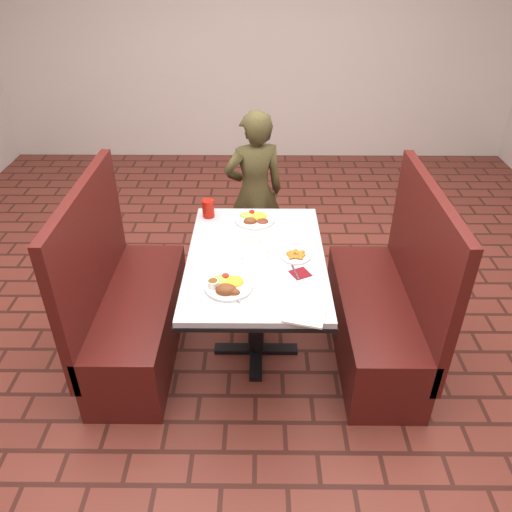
# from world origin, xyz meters

# --- Properties ---
(room) EXTENTS (7.00, 7.04, 2.82)m
(room) POSITION_xyz_m (0.00, 0.00, 1.91)
(room) COLOR brown
(room) RESTS_ON ground
(dining_table) EXTENTS (0.81, 1.21, 0.75)m
(dining_table) POSITION_xyz_m (0.00, 0.00, 0.65)
(dining_table) COLOR silver
(dining_table) RESTS_ON ground
(booth_bench_left) EXTENTS (0.47, 1.20, 1.17)m
(booth_bench_left) POSITION_xyz_m (-0.80, 0.00, 0.33)
(booth_bench_left) COLOR #501612
(booth_bench_left) RESTS_ON ground
(booth_bench_right) EXTENTS (0.47, 1.20, 1.17)m
(booth_bench_right) POSITION_xyz_m (0.80, 0.00, 0.33)
(booth_bench_right) COLOR #501612
(booth_bench_right) RESTS_ON ground
(diner_person) EXTENTS (0.54, 0.43, 1.29)m
(diner_person) POSITION_xyz_m (-0.02, 1.06, 0.65)
(diner_person) COLOR brown
(diner_person) RESTS_ON ground
(near_dinner_plate) EXTENTS (0.26, 0.26, 0.08)m
(near_dinner_plate) POSITION_xyz_m (-0.15, -0.32, 0.78)
(near_dinner_plate) COLOR white
(near_dinner_plate) RESTS_ON dining_table
(far_dinner_plate) EXTENTS (0.26, 0.26, 0.07)m
(far_dinner_plate) POSITION_xyz_m (-0.01, 0.43, 0.77)
(far_dinner_plate) COLOR white
(far_dinner_plate) RESTS_ON dining_table
(plantain_plate) EXTENTS (0.17, 0.17, 0.03)m
(plantain_plate) POSITION_xyz_m (0.23, -0.01, 0.76)
(plantain_plate) COLOR white
(plantain_plate) RESTS_ON dining_table
(maroon_napkin) EXTENTS (0.13, 0.13, 0.00)m
(maroon_napkin) POSITION_xyz_m (0.25, -0.18, 0.75)
(maroon_napkin) COLOR maroon
(maroon_napkin) RESTS_ON dining_table
(spoon_utensil) EXTENTS (0.04, 0.14, 0.00)m
(spoon_utensil) POSITION_xyz_m (0.22, -0.17, 0.76)
(spoon_utensil) COLOR silver
(spoon_utensil) RESTS_ON dining_table
(red_tumbler) EXTENTS (0.08, 0.08, 0.12)m
(red_tumbler) POSITION_xyz_m (-0.32, 0.48, 0.81)
(red_tumbler) COLOR #B6160C
(red_tumbler) RESTS_ON dining_table
(paper_napkin) EXTENTS (0.23, 0.19, 0.01)m
(paper_napkin) POSITION_xyz_m (0.24, -0.55, 0.76)
(paper_napkin) COLOR white
(paper_napkin) RESTS_ON dining_table
(knife_utensil) EXTENTS (0.09, 0.15, 0.00)m
(knife_utensil) POSITION_xyz_m (-0.12, -0.37, 0.76)
(knife_utensil) COLOR silver
(knife_utensil) RESTS_ON dining_table
(fork_utensil) EXTENTS (0.07, 0.14, 0.00)m
(fork_utensil) POSITION_xyz_m (-0.08, -0.34, 0.76)
(fork_utensil) COLOR #BBBBBF
(fork_utensil) RESTS_ON dining_table
(lettuce_shreds) EXTENTS (0.28, 0.32, 0.00)m
(lettuce_shreds) POSITION_xyz_m (0.04, 0.06, 0.75)
(lettuce_shreds) COLOR #8EB147
(lettuce_shreds) RESTS_ON dining_table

